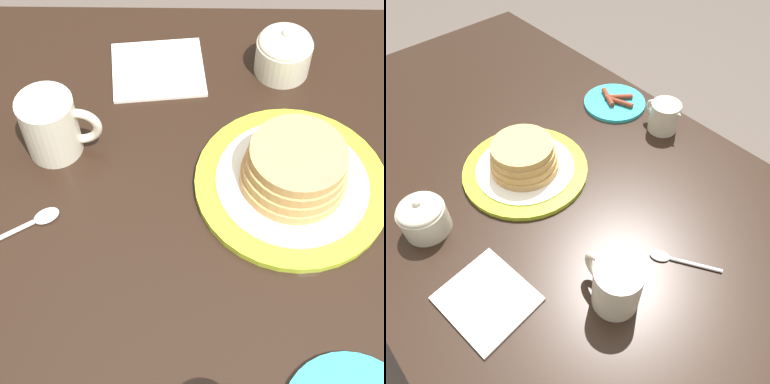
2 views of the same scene
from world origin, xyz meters
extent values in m
plane|color=#51473F|center=(0.00, 0.00, 0.00)|extent=(8.00, 8.00, 0.00)
cube|color=black|center=(0.00, 0.00, 0.71)|extent=(1.40, 0.85, 0.03)
cylinder|color=#AAC628|center=(-0.02, 0.02, 0.73)|extent=(0.29, 0.29, 0.01)
cylinder|color=white|center=(-0.02, 0.02, 0.73)|extent=(0.22, 0.22, 0.00)
cylinder|color=tan|center=(-0.02, 0.02, 0.74)|extent=(0.15, 0.15, 0.02)
cylinder|color=tan|center=(-0.02, 0.02, 0.76)|extent=(0.15, 0.15, 0.02)
cylinder|color=tan|center=(-0.02, 0.02, 0.78)|extent=(0.14, 0.14, 0.02)
cylinder|color=tan|center=(-0.02, 0.02, 0.80)|extent=(0.14, 0.14, 0.02)
cylinder|color=beige|center=(-0.37, 0.09, 0.77)|extent=(0.08, 0.08, 0.10)
torus|color=beige|center=(-0.33, 0.09, 0.77)|extent=(0.07, 0.01, 0.07)
cylinder|color=brown|center=(-0.37, 0.09, 0.81)|extent=(0.07, 0.07, 0.00)
cylinder|color=beige|center=(-0.01, 0.26, 0.75)|extent=(0.09, 0.09, 0.06)
ellipsoid|color=beige|center=(-0.01, 0.26, 0.78)|extent=(0.09, 0.09, 0.03)
sphere|color=beige|center=(-0.01, 0.26, 0.80)|extent=(0.02, 0.02, 0.02)
cube|color=silver|center=(-0.22, 0.26, 0.72)|extent=(0.17, 0.15, 0.01)
cylinder|color=silver|center=(-0.43, -0.07, 0.72)|extent=(0.09, 0.06, 0.01)
ellipsoid|color=silver|center=(-0.37, -0.04, 0.72)|extent=(0.05, 0.04, 0.01)
camera|label=1|loc=(-0.16, -0.47, 1.44)|focal=55.00mm
camera|label=2|loc=(-0.54, 0.33, 1.35)|focal=35.00mm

